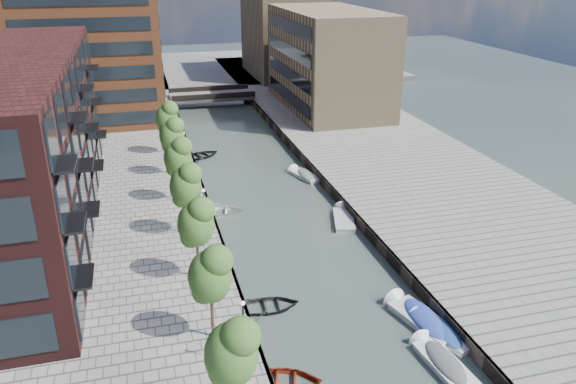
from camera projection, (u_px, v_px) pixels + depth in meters
name	position (u px, v px, depth m)	size (l,w,h in m)	color
water	(253.00, 172.00, 61.56)	(300.00, 300.00, 0.00)	#38473F
quay_right	(388.00, 155.00, 65.24)	(20.00, 140.00, 1.00)	gray
quay_wall_left	(197.00, 173.00, 59.89)	(0.25, 140.00, 1.00)	#332823
quay_wall_right	(306.00, 163.00, 62.85)	(0.25, 140.00, 1.00)	#332823
far_closure	(193.00, 70.00, 114.77)	(80.00, 40.00, 1.00)	gray
apartment_block	(31.00, 144.00, 44.73)	(8.00, 38.00, 14.00)	black
tower	(84.00, 5.00, 73.52)	(18.00, 18.00, 30.00)	brown
tan_block_near	(328.00, 59.00, 81.92)	(12.00, 25.00, 14.00)	#8E7957
tan_block_far	(283.00, 31.00, 104.68)	(12.00, 20.00, 16.00)	#8E7957
bridge	(212.00, 96.00, 89.51)	(13.00, 6.00, 1.30)	gray
tree_0	(231.00, 350.00, 25.42)	(2.50, 2.50, 5.95)	#382619
tree_1	(210.00, 273.00, 31.65)	(2.50, 2.50, 5.95)	#382619
tree_2	(196.00, 221.00, 37.88)	(2.50, 2.50, 5.95)	#382619
tree_3	(185.00, 184.00, 44.11)	(2.50, 2.50, 5.95)	#382619
tree_4	(178.00, 156.00, 50.34)	(2.50, 2.50, 5.95)	#382619
tree_5	(172.00, 134.00, 56.57)	(2.50, 2.50, 5.95)	#382619
tree_6	(167.00, 116.00, 62.80)	(2.50, 2.50, 5.95)	#382619
lamp_0	(244.00, 327.00, 29.98)	(0.24, 0.24, 4.12)	black
lamp_1	(205.00, 208.00, 44.22)	(0.24, 0.24, 4.12)	black
lamp_2	(185.00, 147.00, 58.46)	(0.24, 0.24, 4.12)	black
sloop_1	(269.00, 309.00, 37.61)	(3.00, 4.20, 0.87)	#232426
sloop_3	(218.00, 213.00, 51.59)	(3.40, 4.76, 0.99)	white
sloop_4	(202.00, 157.00, 66.13)	(3.19, 4.46, 0.92)	black
motorboat_0	(438.00, 330.00, 35.13)	(2.97, 4.71, 1.49)	white
motorboat_1	(440.00, 360.00, 32.48)	(2.08, 4.92, 1.59)	white
motorboat_2	(343.00, 218.00, 50.44)	(2.96, 5.16, 1.63)	silver
motorboat_3	(418.00, 317.00, 36.33)	(3.26, 5.83, 1.84)	silver
motorboat_4	(303.00, 175.00, 60.21)	(2.87, 4.71, 1.49)	white
car	(303.00, 107.00, 81.58)	(1.50, 3.74, 1.27)	#B2B5B7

